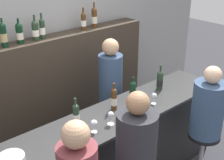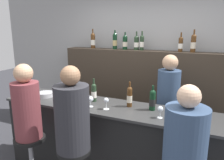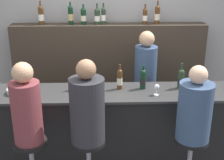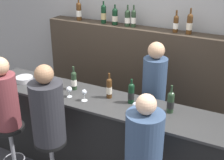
{
  "view_description": "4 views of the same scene",
  "coord_description": "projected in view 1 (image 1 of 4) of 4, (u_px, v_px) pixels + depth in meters",
  "views": [
    {
      "loc": [
        -1.86,
        -1.83,
        2.7
      ],
      "look_at": [
        -0.02,
        0.26,
        1.44
      ],
      "focal_mm": 50.0,
      "sensor_mm": 36.0,
      "label": 1
    },
    {
      "loc": [
        0.95,
        -2.04,
        1.95
      ],
      "look_at": [
        -0.11,
        0.34,
        1.33
      ],
      "focal_mm": 35.0,
      "sensor_mm": 36.0,
      "label": 2
    },
    {
      "loc": [
        -0.1,
        -3.15,
        2.48
      ],
      "look_at": [
        0.01,
        0.28,
        1.16
      ],
      "focal_mm": 50.0,
      "sensor_mm": 36.0,
      "label": 3
    },
    {
      "loc": [
        1.66,
        -2.55,
        2.72
      ],
      "look_at": [
        0.18,
        0.3,
        1.28
      ],
      "focal_mm": 50.0,
      "sensor_mm": 36.0,
      "label": 4
    }
  ],
  "objects": [
    {
      "name": "wine_bottle_counter_3",
      "position": [
        160.0,
        80.0,
        3.79
      ],
      "size": [
        0.08,
        0.08,
        0.32
      ],
      "color": "#233823",
      "rests_on": "bar_counter"
    },
    {
      "name": "bar_stool_right",
      "position": [
        202.0,
        146.0,
        3.54
      ],
      "size": [
        0.36,
        0.36,
        0.72
      ],
      "color": "gray",
      "rests_on": "ground_plane"
    },
    {
      "name": "wine_glass_1",
      "position": [
        111.0,
        115.0,
        3.08
      ],
      "size": [
        0.07,
        0.07,
        0.14
      ],
      "color": "silver",
      "rests_on": "bar_counter"
    },
    {
      "name": "wine_bottle_backbar_4",
      "position": [
        42.0,
        28.0,
        3.73
      ],
      "size": [
        0.07,
        0.07,
        0.31
      ],
      "color": "#233823",
      "rests_on": "back_bar_cabinet"
    },
    {
      "name": "wine_glass_0",
      "position": [
        94.0,
        124.0,
        2.95
      ],
      "size": [
        0.07,
        0.07,
        0.13
      ],
      "color": "silver",
      "rests_on": "bar_counter"
    },
    {
      "name": "wine_bottle_counter_1",
      "position": [
        114.0,
        99.0,
        3.33
      ],
      "size": [
        0.07,
        0.07,
        0.31
      ],
      "color": "#4C2D14",
      "rests_on": "bar_counter"
    },
    {
      "name": "wine_glass_2",
      "position": [
        154.0,
        96.0,
        3.46
      ],
      "size": [
        0.06,
        0.06,
        0.13
      ],
      "color": "silver",
      "rests_on": "bar_counter"
    },
    {
      "name": "wall_back",
      "position": [
        42.0,
        56.0,
        4.1
      ],
      "size": [
        6.4,
        0.05,
        2.6
      ],
      "color": "#9E9E9E",
      "rests_on": "ground_plane"
    },
    {
      "name": "wine_bottle_counter_0",
      "position": [
        76.0,
        115.0,
        3.04
      ],
      "size": [
        0.07,
        0.07,
        0.31
      ],
      "color": "#233823",
      "rests_on": "bar_counter"
    },
    {
      "name": "wine_bottle_backbar_2",
      "position": [
        19.0,
        33.0,
        3.55
      ],
      "size": [
        0.08,
        0.08,
        0.29
      ],
      "color": "black",
      "rests_on": "back_bar_cabinet"
    },
    {
      "name": "guest_seated_right",
      "position": [
        208.0,
        107.0,
        3.33
      ],
      "size": [
        0.35,
        0.35,
        0.81
      ],
      "color": "#334766",
      "rests_on": "bar_stool_right"
    },
    {
      "name": "guest_seated_middle",
      "position": [
        136.0,
        145.0,
        2.65
      ],
      "size": [
        0.35,
        0.35,
        0.88
      ],
      "color": "#28282D",
      "rests_on": "bar_stool_middle"
    },
    {
      "name": "wine_bottle_backbar_3",
      "position": [
        35.0,
        30.0,
        3.67
      ],
      "size": [
        0.08,
        0.08,
        0.3
      ],
      "color": "#233823",
      "rests_on": "back_bar_cabinet"
    },
    {
      "name": "bar_counter",
      "position": [
        112.0,
        155.0,
        3.47
      ],
      "size": [
        3.1,
        0.61,
        1.01
      ],
      "color": "black",
      "rests_on": "ground_plane"
    },
    {
      "name": "metal_bowl",
      "position": [
        11.0,
        159.0,
        2.57
      ],
      "size": [
        0.23,
        0.23,
        0.06
      ],
      "color": "#B7B7BC",
      "rests_on": "bar_counter"
    },
    {
      "name": "wine_bottle_backbar_6",
      "position": [
        94.0,
        17.0,
        4.2
      ],
      "size": [
        0.08,
        0.08,
        0.34
      ],
      "color": "#4C2D14",
      "rests_on": "back_bar_cabinet"
    },
    {
      "name": "bartender",
      "position": [
        111.0,
        102.0,
        4.06
      ],
      "size": [
        0.3,
        0.3,
        1.62
      ],
      "color": "#334766",
      "rests_on": "ground_plane"
    },
    {
      "name": "wine_bottle_counter_2",
      "position": [
        133.0,
        91.0,
        3.51
      ],
      "size": [
        0.07,
        0.07,
        0.3
      ],
      "color": "black",
      "rests_on": "bar_counter"
    },
    {
      "name": "wine_bottle_backbar_5",
      "position": [
        83.0,
        21.0,
        4.1
      ],
      "size": [
        0.07,
        0.07,
        0.29
      ],
      "color": "#4C2D14",
      "rests_on": "back_bar_cabinet"
    },
    {
      "name": "back_bar_cabinet",
      "position": [
        54.0,
        95.0,
        4.15
      ],
      "size": [
        2.91,
        0.28,
        1.6
      ],
      "color": "#382D23",
      "rests_on": "ground_plane"
    },
    {
      "name": "wine_bottle_backbar_1",
      "position": [
        3.0,
        35.0,
        3.43
      ],
      "size": [
        0.08,
        0.08,
        0.32
      ],
      "color": "black",
      "rests_on": "back_bar_cabinet"
    }
  ]
}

